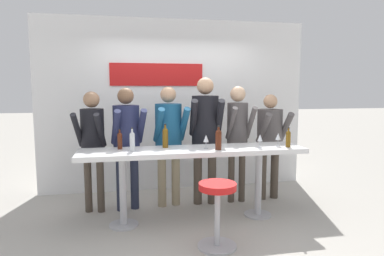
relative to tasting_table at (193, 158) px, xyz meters
name	(u,v)px	position (x,y,z in m)	size (l,w,h in m)	color
ground_plane	(193,220)	(0.00, 0.00, -0.81)	(40.00, 40.00, 0.00)	#B2ADA3
back_wall	(175,105)	(0.00, 1.51, 0.59)	(4.44, 0.12, 2.81)	white
tasting_table	(193,158)	(0.00, 0.00, 0.00)	(2.84, 0.60, 0.94)	white
bar_stool	(217,205)	(0.10, -0.77, -0.34)	(0.42, 0.42, 0.71)	#B2B2B7
person_far_left	(92,137)	(-1.27, 0.56, 0.22)	(0.43, 0.55, 1.65)	#473D33
person_left	(127,135)	(-0.82, 0.57, 0.24)	(0.49, 0.59, 1.70)	#23283D
person_center_left	(169,133)	(-0.23, 0.62, 0.25)	(0.50, 0.59, 1.71)	gray
person_center	(205,127)	(0.29, 0.59, 0.33)	(0.50, 0.61, 1.84)	#473D33
person_center_right	(238,130)	(0.78, 0.58, 0.27)	(0.36, 0.50, 1.72)	#473D33
person_right	(270,135)	(1.31, 0.63, 0.17)	(0.48, 0.55, 1.60)	#473D33
wine_bottle_0	(218,139)	(0.28, -0.14, 0.27)	(0.08, 0.08, 0.30)	#4C1E0F
wine_bottle_1	(288,138)	(1.22, -0.14, 0.24)	(0.06, 0.06, 0.26)	brown
wine_bottle_2	(165,137)	(-0.34, 0.14, 0.27)	(0.07, 0.07, 0.30)	brown
wine_bottle_3	(120,140)	(-0.91, 0.14, 0.24)	(0.06, 0.06, 0.26)	#4C1E0F
wine_bottle_4	(132,141)	(-0.76, -0.03, 0.26)	(0.06, 0.06, 0.29)	#B7BCC1
wine_glass_0	(278,137)	(1.12, -0.05, 0.25)	(0.07, 0.07, 0.18)	silver
wine_glass_1	(260,138)	(0.83, -0.13, 0.25)	(0.07, 0.07, 0.18)	silver
wine_glass_2	(206,139)	(0.15, -0.04, 0.25)	(0.07, 0.07, 0.18)	silver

